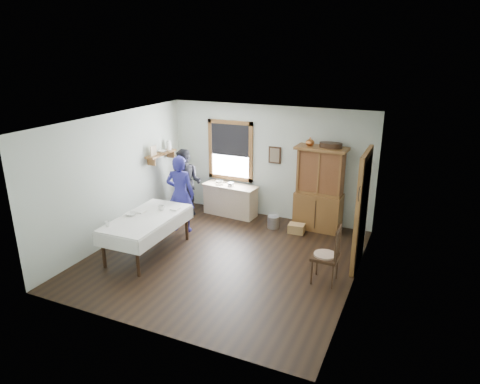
# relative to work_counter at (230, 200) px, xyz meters

# --- Properties ---
(room) EXTENTS (5.01, 5.01, 2.70)m
(room) POSITION_rel_work_counter_xyz_m (0.86, -2.16, 0.97)
(room) COLOR black
(room) RESTS_ON ground
(window) EXTENTS (1.18, 0.07, 1.48)m
(window) POSITION_rel_work_counter_xyz_m (-0.14, 0.30, 1.24)
(window) COLOR white
(window) RESTS_ON room
(doorway) EXTENTS (0.09, 1.14, 2.22)m
(doorway) POSITION_rel_work_counter_xyz_m (3.32, -1.31, 0.78)
(doorway) COLOR #453D31
(doorway) RESTS_ON room
(wall_shelf) EXTENTS (0.24, 1.00, 0.44)m
(wall_shelf) POSITION_rel_work_counter_xyz_m (-1.51, -0.62, 1.19)
(wall_shelf) COLOR brown
(wall_shelf) RESTS_ON room
(framed_picture) EXTENTS (0.30, 0.04, 0.40)m
(framed_picture) POSITION_rel_work_counter_xyz_m (1.01, 0.30, 1.17)
(framed_picture) COLOR #342212
(framed_picture) RESTS_ON room
(rug_beater) EXTENTS (0.01, 0.27, 0.27)m
(rug_beater) POSITION_rel_work_counter_xyz_m (3.31, -1.86, 1.34)
(rug_beater) COLOR black
(rug_beater) RESTS_ON room
(work_counter) EXTENTS (1.37, 0.61, 0.77)m
(work_counter) POSITION_rel_work_counter_xyz_m (0.00, 0.00, 0.00)
(work_counter) COLOR #C7A98A
(work_counter) RESTS_ON room
(china_hutch) EXTENTS (1.14, 0.58, 1.91)m
(china_hutch) POSITION_rel_work_counter_xyz_m (2.18, 0.02, 0.57)
(china_hutch) COLOR brown
(china_hutch) RESTS_ON room
(dining_table) EXTENTS (1.07, 1.97, 0.78)m
(dining_table) POSITION_rel_work_counter_xyz_m (-0.62, -2.56, 0.01)
(dining_table) COLOR white
(dining_table) RESTS_ON room
(spindle_chair) EXTENTS (0.50, 0.50, 1.07)m
(spindle_chair) POSITION_rel_work_counter_xyz_m (2.89, -2.23, 0.15)
(spindle_chair) COLOR #342212
(spindle_chair) RESTS_ON room
(pail) EXTENTS (0.30, 0.30, 0.28)m
(pail) POSITION_rel_work_counter_xyz_m (1.25, -0.34, -0.24)
(pail) COLOR #9FA2A7
(pail) RESTS_ON room
(wicker_basket) EXTENTS (0.37, 0.27, 0.21)m
(wicker_basket) POSITION_rel_work_counter_xyz_m (1.82, -0.40, -0.28)
(wicker_basket) COLOR #9B7846
(wicker_basket) RESTS_ON room
(woman_blue) EXTENTS (0.66, 0.50, 1.62)m
(woman_blue) POSITION_rel_work_counter_xyz_m (-0.60, -1.33, 0.43)
(woman_blue) COLOR navy
(woman_blue) RESTS_ON room
(figure_dark) EXTENTS (0.81, 0.67, 1.52)m
(figure_dark) POSITION_rel_work_counter_xyz_m (-1.00, -0.41, 0.38)
(figure_dark) COLOR black
(figure_dark) RESTS_ON room
(table_cup_a) EXTENTS (0.15, 0.15, 0.10)m
(table_cup_a) POSITION_rel_work_counter_xyz_m (-0.55, -2.13, 0.45)
(table_cup_a) COLOR white
(table_cup_a) RESTS_ON dining_table
(table_cup_b) EXTENTS (0.12, 0.12, 0.10)m
(table_cup_b) POSITION_rel_work_counter_xyz_m (-1.01, -3.23, 0.45)
(table_cup_b) COLOR white
(table_cup_b) RESTS_ON dining_table
(table_bowl) EXTENTS (0.24, 0.24, 0.06)m
(table_bowl) POSITION_rel_work_counter_xyz_m (-0.95, -2.62, 0.43)
(table_bowl) COLOR white
(table_bowl) RESTS_ON dining_table
(counter_book) EXTENTS (0.22, 0.25, 0.02)m
(counter_book) POSITION_rel_work_counter_xyz_m (-0.37, -0.05, 0.39)
(counter_book) COLOR brown
(counter_book) RESTS_ON work_counter
(counter_bowl) EXTENTS (0.23, 0.23, 0.06)m
(counter_bowl) POSITION_rel_work_counter_xyz_m (-0.32, 0.05, 0.41)
(counter_bowl) COLOR white
(counter_bowl) RESTS_ON work_counter
(shelf_bowl) EXTENTS (0.22, 0.22, 0.05)m
(shelf_bowl) POSITION_rel_work_counter_xyz_m (-1.51, -0.61, 1.21)
(shelf_bowl) COLOR white
(shelf_bowl) RESTS_ON wall_shelf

